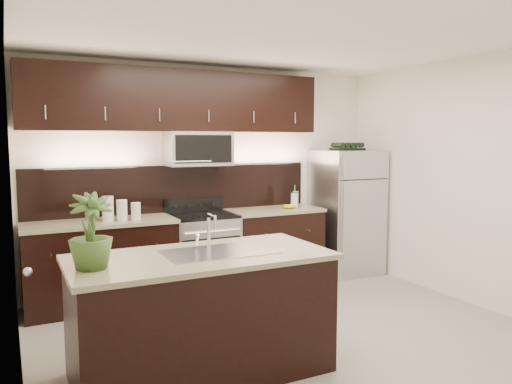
# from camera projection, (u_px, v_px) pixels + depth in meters

# --- Properties ---
(ground) EXTENTS (4.50, 4.50, 0.00)m
(ground) POSITION_uv_depth(u_px,v_px,m) (294.00, 337.00, 4.57)
(ground) COLOR gray
(ground) RESTS_ON ground
(room_walls) EXTENTS (4.52, 4.02, 2.71)m
(room_walls) POSITION_uv_depth(u_px,v_px,m) (287.00, 153.00, 4.31)
(room_walls) COLOR silver
(room_walls) RESTS_ON ground
(counter_run) EXTENTS (3.51, 0.65, 0.94)m
(counter_run) POSITION_uv_depth(u_px,v_px,m) (186.00, 255.00, 5.82)
(counter_run) COLOR black
(counter_run) RESTS_ON ground
(upper_fixtures) EXTENTS (3.49, 0.40, 1.66)m
(upper_fixtures) POSITION_uv_depth(u_px,v_px,m) (182.00, 111.00, 5.79)
(upper_fixtures) COLOR black
(upper_fixtures) RESTS_ON counter_run
(island) EXTENTS (1.96, 0.96, 0.94)m
(island) POSITION_uv_depth(u_px,v_px,m) (201.00, 314.00, 3.83)
(island) COLOR black
(island) RESTS_ON ground
(sink_faucet) EXTENTS (0.84, 0.50, 0.28)m
(sink_faucet) POSITION_uv_depth(u_px,v_px,m) (218.00, 250.00, 3.86)
(sink_faucet) COLOR silver
(sink_faucet) RESTS_ON island
(refrigerator) EXTENTS (0.80, 0.72, 1.66)m
(refrigerator) POSITION_uv_depth(u_px,v_px,m) (346.00, 212.00, 6.74)
(refrigerator) COLOR #B2B2B7
(refrigerator) RESTS_ON ground
(wine_rack) EXTENTS (0.41, 0.25, 0.10)m
(wine_rack) POSITION_uv_depth(u_px,v_px,m) (347.00, 147.00, 6.65)
(wine_rack) COLOR black
(wine_rack) RESTS_ON refrigerator
(plant) EXTENTS (0.31, 0.31, 0.51)m
(plant) POSITION_uv_depth(u_px,v_px,m) (91.00, 231.00, 3.33)
(plant) COLOR #355221
(plant) RESTS_ON island
(canisters) EXTENTS (0.39, 0.18, 0.27)m
(canisters) POSITION_uv_depth(u_px,v_px,m) (119.00, 210.00, 5.35)
(canisters) COLOR silver
(canisters) RESTS_ON counter_run
(french_press) EXTENTS (0.10, 0.10, 0.29)m
(french_press) POSITION_uv_depth(u_px,v_px,m) (295.00, 199.00, 6.36)
(french_press) COLOR silver
(french_press) RESTS_ON counter_run
(bananas) EXTENTS (0.19, 0.15, 0.06)m
(bananas) POSITION_uv_depth(u_px,v_px,m) (286.00, 206.00, 6.28)
(bananas) COLOR gold
(bananas) RESTS_ON counter_run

